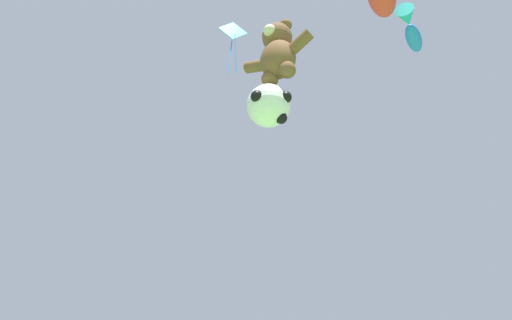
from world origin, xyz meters
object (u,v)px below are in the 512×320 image
(diamond_kite, at_px, (233,37))
(soccer_ball_kite, at_px, (269,106))
(teddy_bear_kite, at_px, (278,52))
(fish_kite_cobalt, at_px, (410,28))

(diamond_kite, bearing_deg, soccer_ball_kite, -35.12)
(soccer_ball_kite, relative_size, diamond_kite, 0.42)
(teddy_bear_kite, bearing_deg, fish_kite_cobalt, 60.39)
(teddy_bear_kite, distance_m, fish_kite_cobalt, 5.17)
(fish_kite_cobalt, distance_m, diamond_kite, 5.44)
(soccer_ball_kite, xyz_separation_m, diamond_kite, (-2.54, 1.78, 5.85))
(diamond_kite, bearing_deg, fish_kite_cobalt, 19.45)
(teddy_bear_kite, relative_size, fish_kite_cobalt, 1.08)
(teddy_bear_kite, distance_m, diamond_kite, 5.66)
(fish_kite_cobalt, bearing_deg, soccer_ball_kite, -124.22)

